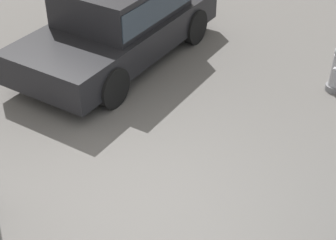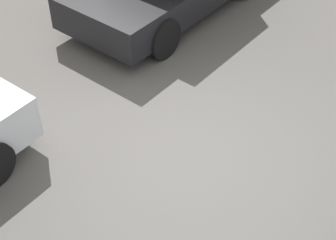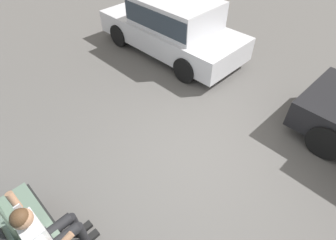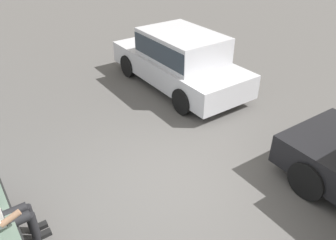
# 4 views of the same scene
# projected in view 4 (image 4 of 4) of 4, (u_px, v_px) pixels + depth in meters

# --- Properties ---
(ground_plane) EXTENTS (60.00, 60.00, 0.00)m
(ground_plane) POSITION_uv_depth(u_px,v_px,m) (171.00, 179.00, 5.90)
(ground_plane) COLOR #565451
(person_on_phone) EXTENTS (0.73, 0.74, 1.35)m
(person_on_phone) POSITION_uv_depth(u_px,v_px,m) (0.00, 211.00, 4.34)
(person_on_phone) COLOR black
(person_on_phone) RESTS_ON ground_plane
(parked_car_mid) EXTENTS (4.25, 1.84, 1.53)m
(parked_car_mid) POSITION_uv_depth(u_px,v_px,m) (180.00, 58.00, 8.73)
(parked_car_mid) COLOR silver
(parked_car_mid) RESTS_ON ground_plane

